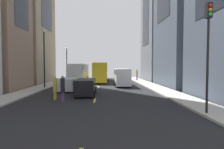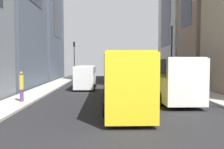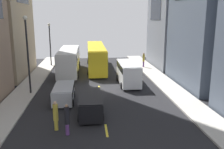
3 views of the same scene
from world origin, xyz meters
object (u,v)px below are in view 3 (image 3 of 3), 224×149
object	(u,v)px
pedestrian_crossing_mid	(67,119)
streetcar_yellow	(96,55)
pedestrian_walking_far	(144,59)
city_bus_white	(69,59)
car_silver_0	(64,92)
delivery_van_white	(128,72)
pedestrian_waiting_curb	(56,115)
car_black_1	(90,103)

from	to	relation	value
pedestrian_crossing_mid	streetcar_yellow	bearing A→B (deg)	-71.15
pedestrian_walking_far	city_bus_white	bearing A→B (deg)	-67.88
streetcar_yellow	pedestrian_crossing_mid	size ratio (longest dim) A/B	6.38
pedestrian_crossing_mid	car_silver_0	bearing A→B (deg)	-57.01
delivery_van_white	pedestrian_waiting_curb	distance (m)	13.50
streetcar_yellow	car_silver_0	world-z (taller)	streetcar_yellow
pedestrian_waiting_curb	delivery_van_white	bearing A→B (deg)	-43.48
car_silver_0	delivery_van_white	bearing A→B (deg)	38.34
city_bus_white	streetcar_yellow	size ratio (longest dim) A/B	0.80
delivery_van_white	pedestrian_walking_far	bearing A→B (deg)	67.03
car_silver_0	pedestrian_waiting_curb	distance (m)	6.05
car_silver_0	pedestrian_walking_far	xyz separation A→B (m)	(10.87, 14.73, 0.43)
car_silver_0	car_black_1	world-z (taller)	car_black_1
city_bus_white	pedestrian_crossing_mid	distance (m)	19.28
car_black_1	pedestrian_waiting_curb	distance (m)	3.63
pedestrian_crossing_mid	pedestrian_walking_far	world-z (taller)	pedestrian_walking_far
delivery_van_white	pedestrian_waiting_curb	bearing A→B (deg)	-121.07
car_black_1	pedestrian_crossing_mid	bearing A→B (deg)	-114.54
car_silver_0	pedestrian_waiting_curb	xyz separation A→B (m)	(0.00, -6.05, 0.20)
car_silver_0	pedestrian_waiting_curb	bearing A→B (deg)	-89.97
city_bus_white	pedestrian_crossing_mid	bearing A→B (deg)	-86.52
car_silver_0	car_black_1	xyz separation A→B (m)	(2.44, -3.36, 0.05)
city_bus_white	pedestrian_walking_far	xyz separation A→B (m)	(11.21, 2.36, -0.67)
car_silver_0	car_black_1	bearing A→B (deg)	-54.03
delivery_van_white	car_black_1	size ratio (longest dim) A/B	1.27
pedestrian_crossing_mid	pedestrian_walking_far	size ratio (longest dim) A/B	0.98
city_bus_white	pedestrian_waiting_curb	size ratio (longest dim) A/B	5.22
delivery_van_white	pedestrian_waiting_curb	size ratio (longest dim) A/B	2.85
car_silver_0	pedestrian_crossing_mid	size ratio (longest dim) A/B	2.02
pedestrian_walking_far	car_silver_0	bearing A→B (deg)	-26.19
streetcar_yellow	pedestrian_waiting_curb	size ratio (longest dim) A/B	6.53
pedestrian_walking_far	pedestrian_crossing_mid	bearing A→B (deg)	-14.69
pedestrian_waiting_curb	car_silver_0	bearing A→B (deg)	-12.38
streetcar_yellow	car_black_1	xyz separation A→B (m)	(-1.13, -18.16, -1.16)
city_bus_white	pedestrian_walking_far	bearing A→B (deg)	11.87
delivery_van_white	pedestrian_walking_far	size ratio (longest dim) A/B	2.73
car_silver_0	pedestrian_crossing_mid	xyz separation A→B (m)	(0.84, -6.85, 0.24)
car_silver_0	pedestrian_walking_far	size ratio (longest dim) A/B	1.98
pedestrian_waiting_curb	pedestrian_crossing_mid	xyz separation A→B (m)	(0.83, -0.81, 0.03)
delivery_van_white	car_silver_0	distance (m)	8.90
city_bus_white	delivery_van_white	distance (m)	10.03
pedestrian_crossing_mid	pedestrian_walking_far	bearing A→B (deg)	-88.92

